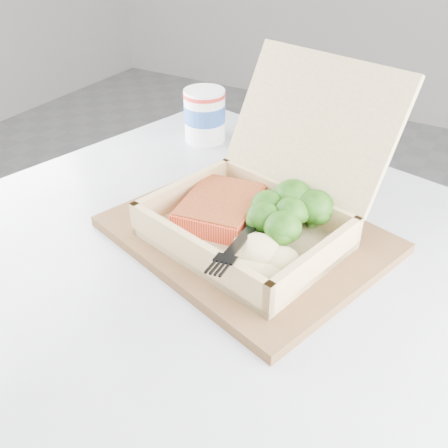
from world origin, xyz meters
The scene contains 10 objects.
floor centered at (0.00, 0.00, 0.00)m, with size 4.00×4.00×0.00m, color gray.
cafe_table centered at (0.19, -0.43, 0.53)m, with size 0.91×0.91×0.72m.
serving_tray centered at (0.23, -0.39, 0.72)m, with size 0.35×0.28×0.01m, color brown.
takeout_container centered at (0.25, -0.36, 0.78)m, with size 0.29×0.32×0.21m.
salmon_fillet centered at (0.19, -0.39, 0.75)m, with size 0.09×0.12×0.03m, color #FF5931.
broccoli_pile centered at (0.29, -0.38, 0.76)m, with size 0.13×0.13×0.05m, color #337219, non-canonical shape.
mashed_potatoes centered at (0.28, -0.45, 0.76)m, with size 0.09×0.08×0.03m, color beige.
plastic_fork centered at (0.25, -0.42, 0.77)m, with size 0.04×0.17×0.02m.
paper_cup centered at (0.01, -0.14, 0.77)m, with size 0.08×0.08×0.10m.
receipt centered at (0.26, -0.19, 0.72)m, with size 0.08×0.15×0.00m, color white.
Camera 1 is at (0.48, -0.88, 1.12)m, focal length 40.00 mm.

